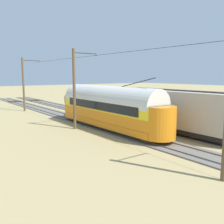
# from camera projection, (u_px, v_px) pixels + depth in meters

# --- Properties ---
(ground_plane) EXTENTS (220.00, 220.00, 0.00)m
(ground_plane) POSITION_uv_depth(u_px,v_px,m) (117.00, 125.00, 27.58)
(ground_plane) COLOR tan
(track_streetcar_siding) EXTENTS (2.80, 80.00, 0.18)m
(track_streetcar_siding) POSITION_uv_depth(u_px,v_px,m) (130.00, 122.00, 29.04)
(track_streetcar_siding) COLOR #666059
(track_streetcar_siding) RESTS_ON ground
(track_adjacent_siding) EXTENTS (2.80, 80.00, 0.18)m
(track_adjacent_siding) POSITION_uv_depth(u_px,v_px,m) (99.00, 126.00, 26.59)
(track_adjacent_siding) COLOR #666059
(track_adjacent_siding) RESTS_ON ground
(vintage_streetcar) EXTENTS (2.65, 16.12, 5.00)m
(vintage_streetcar) POSITION_uv_depth(u_px,v_px,m) (109.00, 107.00, 24.95)
(vintage_streetcar) COLOR orange
(vintage_streetcar) RESTS_ON ground
(boxcar_adjacent) EXTENTS (2.96, 12.25, 3.85)m
(boxcar_adjacent) POSITION_uv_depth(u_px,v_px,m) (176.00, 110.00, 23.52)
(boxcar_adjacent) COLOR #B2A893
(boxcar_adjacent) RESTS_ON ground
(catenary_pole_foreground) EXTENTS (2.82, 0.28, 7.90)m
(catenary_pole_foreground) POSITION_uv_depth(u_px,v_px,m) (24.00, 84.00, 37.47)
(catenary_pole_foreground) COLOR brown
(catenary_pole_foreground) RESTS_ON ground
(catenary_pole_mid_near) EXTENTS (2.82, 0.28, 7.90)m
(catenary_pole_mid_near) POSITION_uv_depth(u_px,v_px,m) (75.00, 88.00, 24.92)
(catenary_pole_mid_near) COLOR brown
(catenary_pole_mid_near) RESTS_ON ground
(overhead_wire_run) EXTENTS (2.61, 51.34, 0.18)m
(overhead_wire_run) POSITION_uv_depth(u_px,v_px,m) (144.00, 50.00, 20.24)
(overhead_wire_run) COLOR black
(overhead_wire_run) RESTS_ON ground
(switch_stand) EXTENTS (0.50, 0.30, 1.24)m
(switch_stand) POSITION_uv_depth(u_px,v_px,m) (100.00, 108.00, 36.48)
(switch_stand) COLOR black
(switch_stand) RESTS_ON ground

